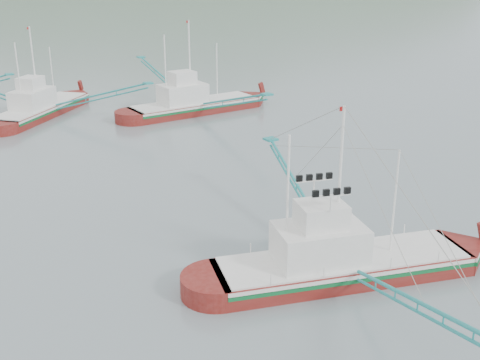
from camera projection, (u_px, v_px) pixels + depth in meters
ground at (298, 266)px, 33.31m from camera, size 1200.00×1200.00×0.00m
main_boat at (341, 244)px, 31.45m from camera, size 14.24×24.33×10.09m
bg_boat_far at (39, 96)px, 64.36m from camera, size 20.59×21.41×10.23m
bg_boat_right at (193, 100)px, 65.88m from camera, size 14.79×26.61×10.76m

